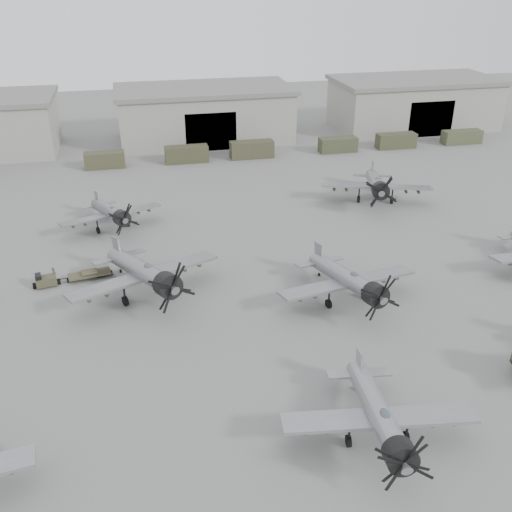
{
  "coord_description": "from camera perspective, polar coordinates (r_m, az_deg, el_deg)",
  "views": [
    {
      "loc": [
        -12.67,
        -33.27,
        26.6
      ],
      "look_at": [
        -2.32,
        12.57,
        2.5
      ],
      "focal_mm": 40.0,
      "sensor_mm": 36.0,
      "label": 1
    }
  ],
  "objects": [
    {
      "name": "support_truck_2",
      "position": [
        87.15,
        -14.89,
        9.27
      ],
      "size": [
        5.73,
        2.2,
        2.33
      ],
      "primitive_type": "cube",
      "color": "#3E3D29",
      "rests_on": "ground"
    },
    {
      "name": "aircraft_near_1",
      "position": [
        36.54,
        12.38,
        -15.54
      ],
      "size": [
        12.15,
        10.94,
        4.83
      ],
      "rotation": [
        0.0,
        0.0,
        -0.14
      ],
      "color": "#909498",
      "rests_on": "ground"
    },
    {
      "name": "aircraft_far_1",
      "position": [
        72.17,
        11.98,
        7.0
      ],
      "size": [
        13.48,
        12.14,
        5.4
      ],
      "rotation": [
        0.0,
        0.0,
        -0.32
      ],
      "color": "gray",
      "rests_on": "ground"
    },
    {
      "name": "support_truck_6",
      "position": [
        96.68,
        13.83,
        11.13
      ],
      "size": [
        6.38,
        2.2,
        2.36
      ],
      "primitive_type": "cube",
      "color": "#3C3D28",
      "rests_on": "ground"
    },
    {
      "name": "support_truck_7",
      "position": [
        102.37,
        19.88,
        11.13
      ],
      "size": [
        6.57,
        2.2,
        2.18
      ],
      "primitive_type": "cube",
      "color": "#42462E",
      "rests_on": "ground"
    },
    {
      "name": "aircraft_mid_1",
      "position": [
        50.72,
        -10.96,
        -1.71
      ],
      "size": [
        13.69,
        12.4,
        5.58
      ],
      "rotation": [
        0.0,
        0.0,
        0.41
      ],
      "color": "gray",
      "rests_on": "ground"
    },
    {
      "name": "hangar_center",
      "position": [
        98.61,
        -5.16,
        14.02
      ],
      "size": [
        29.0,
        14.8,
        8.7
      ],
      "color": "#9A9A90",
      "rests_on": "ground"
    },
    {
      "name": "support_truck_4",
      "position": [
        88.9,
        -0.42,
        10.6
      ],
      "size": [
        6.64,
        2.2,
        2.57
      ],
      "primitive_type": "cube",
      "color": "#3D3C27",
      "rests_on": "ground"
    },
    {
      "name": "ground",
      "position": [
        44.44,
        6.6,
        -9.83
      ],
      "size": [
        220.0,
        220.0,
        0.0
      ],
      "primitive_type": "plane",
      "color": "slate",
      "rests_on": "ground"
    },
    {
      "name": "support_truck_3",
      "position": [
        87.43,
        -6.95,
        10.08
      ],
      "size": [
        6.43,
        2.2,
        2.44
      ],
      "primitive_type": "cube",
      "color": "#3A3B26",
      "rests_on": "ground"
    },
    {
      "name": "aircraft_far_0",
      "position": [
        65.24,
        -14.23,
        4.21
      ],
      "size": [
        11.37,
        10.25,
        4.57
      ],
      "rotation": [
        0.0,
        0.0,
        0.34
      ],
      "color": "gray",
      "rests_on": "ground"
    },
    {
      "name": "support_truck_5",
      "position": [
        92.81,
        8.2,
        10.95
      ],
      "size": [
        6.0,
        2.2,
        2.28
      ],
      "primitive_type": "cube",
      "color": "#3A3F29",
      "rests_on": "ground"
    },
    {
      "name": "hangar_right",
      "position": [
        110.14,
        15.48,
        14.57
      ],
      "size": [
        29.0,
        14.8,
        8.7
      ],
      "color": "#9A9A90",
      "rests_on": "ground"
    },
    {
      "name": "ground_crew",
      "position": [
        56.49,
        -19.51,
        -1.76
      ],
      "size": [
        0.49,
        0.63,
        1.53
      ],
      "primitive_type": "imported",
      "rotation": [
        0.0,
        0.0,
        1.82
      ],
      "color": "#494A30",
      "rests_on": "ground"
    },
    {
      "name": "tug_trailer",
      "position": [
        56.13,
        -18.74,
        -2.12
      ],
      "size": [
        6.88,
        2.39,
        1.36
      ],
      "rotation": [
        0.0,
        0.0,
        0.17
      ],
      "color": "#413E2A",
      "rests_on": "ground"
    },
    {
      "name": "aircraft_mid_2",
      "position": [
        49.79,
        9.4,
        -2.44
      ],
      "size": [
        12.83,
        11.55,
        5.09
      ],
      "rotation": [
        0.0,
        0.0,
        0.17
      ],
      "color": "gray",
      "rests_on": "ground"
    }
  ]
}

